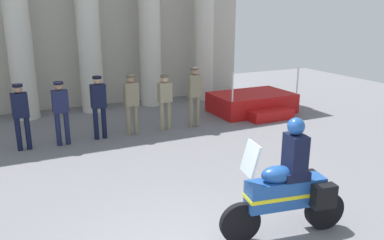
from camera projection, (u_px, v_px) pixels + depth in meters
name	position (u px, v px, depth m)	size (l,w,h in m)	color
reviewing_stand	(253.00, 103.00, 13.27)	(2.67, 2.23, 1.56)	#B71414
officer_in_row_0	(21.00, 112.00, 9.57)	(0.39, 0.24, 1.67)	black
officer_in_row_1	(61.00, 108.00, 9.93)	(0.39, 0.24, 1.66)	#191E42
officer_in_row_2	(99.00, 102.00, 10.40)	(0.39, 0.24, 1.72)	black
officer_in_row_3	(131.00, 100.00, 10.73)	(0.39, 0.24, 1.70)	#7A7056
officer_in_row_4	(165.00, 98.00, 11.24)	(0.39, 0.24, 1.60)	gray
officer_in_row_5	(194.00, 92.00, 11.47)	(0.39, 0.24, 1.78)	#7A7056
motorcycle_with_rider	(290.00, 188.00, 5.96)	(2.08, 0.77, 1.90)	black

